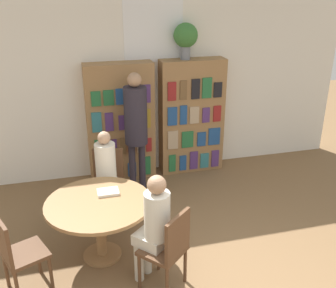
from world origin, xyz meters
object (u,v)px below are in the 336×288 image
object	(u,v)px
chair_far_side	(169,247)
librarian_standing	(136,120)
bookshelf_left	(121,123)
flower_vase	(186,37)
chair_left_side	(108,179)
reading_table	(99,211)
chair_near_camera	(16,251)
bookshelf_right	(191,117)
seated_reader_right	(154,223)
seated_reader_left	(106,172)

from	to	relation	value
chair_far_side	librarian_standing	xyz separation A→B (m)	(0.08, 2.13, 0.61)
bookshelf_left	flower_vase	bearing A→B (deg)	0.26
chair_left_side	chair_far_side	bearing A→B (deg)	117.00
reading_table	chair_near_camera	world-z (taller)	chair_near_camera
bookshelf_right	seated_reader_right	world-z (taller)	bookshelf_right
bookshelf_left	flower_vase	distance (m)	1.63
chair_near_camera	seated_reader_right	size ratio (longest dim) A/B	0.72
bookshelf_left	librarian_standing	xyz separation A→B (m)	(0.15, -0.50, 0.20)
reading_table	librarian_standing	world-z (taller)	librarian_standing
chair_far_side	seated_reader_left	bearing A→B (deg)	66.19
librarian_standing	seated_reader_right	bearing A→B (deg)	-95.62
chair_far_side	librarian_standing	bearing A→B (deg)	46.36
chair_near_camera	chair_left_side	bearing A→B (deg)	117.00
bookshelf_left	chair_left_side	xyz separation A→B (m)	(-0.34, -1.04, -0.41)
seated_reader_right	chair_left_side	bearing A→B (deg)	59.84
seated_reader_left	librarian_standing	distance (m)	0.98
reading_table	chair_left_side	distance (m)	0.93
bookshelf_left	chair_near_camera	bearing A→B (deg)	-120.96
flower_vase	seated_reader_left	distance (m)	2.38
chair_near_camera	librarian_standing	bearing A→B (deg)	116.06
flower_vase	seated_reader_right	size ratio (longest dim) A/B	0.43
seated_reader_left	librarian_standing	world-z (taller)	librarian_standing
bookshelf_left	chair_left_side	bearing A→B (deg)	-108.16
reading_table	bookshelf_right	bearing A→B (deg)	48.99
bookshelf_left	chair_far_side	size ratio (longest dim) A/B	2.03
bookshelf_right	librarian_standing	size ratio (longest dim) A/B	1.02
flower_vase	seated_reader_right	bearing A→B (deg)	-113.23
seated_reader_right	chair_near_camera	bearing A→B (deg)	130.49
chair_left_side	librarian_standing	size ratio (longest dim) A/B	0.50
chair_near_camera	chair_left_side	size ratio (longest dim) A/B	1.00
bookshelf_right	seated_reader_left	distance (m)	1.96
chair_near_camera	reading_table	bearing A→B (deg)	90.00
bookshelf_left	seated_reader_left	xyz separation A→B (m)	(-0.38, -1.22, -0.22)
chair_left_side	chair_far_side	xyz separation A→B (m)	(0.41, -1.59, 0.00)
seated_reader_right	seated_reader_left	bearing A→B (deg)	63.03
bookshelf_left	chair_far_side	distance (m)	2.67
bookshelf_left	chair_far_side	xyz separation A→B (m)	(0.07, -2.63, -0.41)
chair_left_side	seated_reader_left	xyz separation A→B (m)	(-0.04, -0.18, 0.19)
bookshelf_right	reading_table	size ratio (longest dim) A/B	1.57
chair_near_camera	chair_far_side	distance (m)	1.50
reading_table	seated_reader_left	distance (m)	0.75
bookshelf_right	reading_table	world-z (taller)	bookshelf_right
chair_left_side	seated_reader_left	world-z (taller)	seated_reader_left
flower_vase	librarian_standing	size ratio (longest dim) A/B	0.30
bookshelf_left	reading_table	world-z (taller)	bookshelf_left
chair_left_side	bookshelf_right	bearing A→B (deg)	-132.71
seated_reader_right	chair_far_side	bearing A→B (deg)	-90.00
reading_table	librarian_standing	xyz separation A→B (m)	(0.69, 1.44, 0.52)
bookshelf_left	chair_left_side	distance (m)	1.17
chair_far_side	chair_left_side	bearing A→B (deg)	63.00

